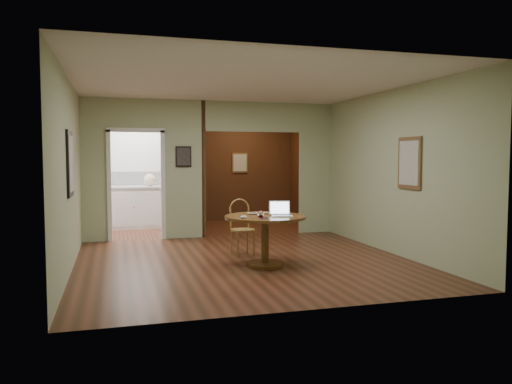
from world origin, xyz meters
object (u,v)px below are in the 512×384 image
object	(u,v)px
chair	(241,224)
open_laptop	(281,212)
dining_table	(265,229)
closed_laptop	(259,214)

from	to	relation	value
chair	open_laptop	xyz separation A→B (m)	(0.34, -0.99, 0.29)
dining_table	open_laptop	size ratio (longest dim) A/B	3.36
chair	open_laptop	distance (m)	1.09
dining_table	chair	size ratio (longest dim) A/B	1.29
chair	closed_laptop	bearing A→B (deg)	-90.40
open_laptop	closed_laptop	size ratio (longest dim) A/B	1.10
dining_table	chair	world-z (taller)	chair
dining_table	closed_laptop	xyz separation A→B (m)	(-0.05, 0.17, 0.20)
dining_table	chair	xyz separation A→B (m)	(-0.13, 0.90, -0.04)
chair	closed_laptop	xyz separation A→B (m)	(0.08, -0.72, 0.24)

